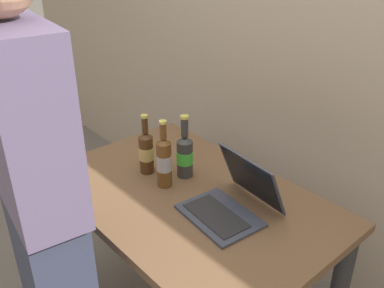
# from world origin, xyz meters

# --- Properties ---
(desk) EXTENTS (1.26, 0.82, 0.74)m
(desk) POSITION_xyz_m (0.00, 0.00, 0.62)
(desk) COLOR brown
(desk) RESTS_ON ground
(laptop) EXTENTS (0.34, 0.35, 0.23)m
(laptop) POSITION_xyz_m (0.21, 0.05, 0.80)
(laptop) COLOR #383D4C
(laptop) RESTS_ON desk
(beer_bottle_dark) EXTENTS (0.08, 0.08, 0.30)m
(beer_bottle_dark) POSITION_xyz_m (-0.13, 0.09, 0.85)
(beer_bottle_dark) COLOR #333333
(beer_bottle_dark) RESTS_ON desk
(beer_bottle_amber) EXTENTS (0.07, 0.07, 0.29)m
(beer_bottle_amber) POSITION_xyz_m (-0.27, -0.02, 0.85)
(beer_bottle_amber) COLOR #472B14
(beer_bottle_amber) RESTS_ON desk
(beer_bottle_brown) EXTENTS (0.07, 0.07, 0.31)m
(beer_bottle_brown) POSITION_xyz_m (-0.12, -0.03, 0.87)
(beer_bottle_brown) COLOR brown
(beer_bottle_brown) RESTS_ON desk
(person_figure) EXTENTS (0.48, 0.32, 1.78)m
(person_figure) POSITION_xyz_m (-0.06, -0.60, 0.91)
(person_figure) COLOR #2D3347
(person_figure) RESTS_ON ground
(back_wall) EXTENTS (6.00, 0.10, 2.60)m
(back_wall) POSITION_xyz_m (0.00, 0.79, 1.30)
(back_wall) COLOR tan
(back_wall) RESTS_ON ground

